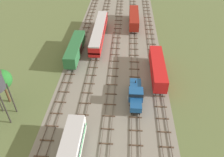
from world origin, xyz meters
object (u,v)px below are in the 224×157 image
Objects in this scene: shunter_loco_centre_near at (136,94)px; freight_boxcar_centre_farther at (134,18)px; freight_boxcar_far_left_midfar at (75,48)px; passenger_coach_left_far at (99,31)px; freight_boxcar_centre_right_mid at (158,68)px.

freight_boxcar_centre_farther is at bearing 89.99° from shunter_loco_centre_near.
shunter_loco_centre_near is at bearing -46.10° from freight_boxcar_far_left_midfar.
shunter_loco_centre_near is 0.38× the size of passenger_coach_left_far.
freight_boxcar_far_left_midfar is (-19.59, 6.83, 0.00)m from freight_boxcar_centre_right_mid.
passenger_coach_left_far is at bearing -134.06° from freight_boxcar_centre_farther.
freight_boxcar_centre_right_mid is 1.00× the size of freight_boxcar_centre_farther.
freight_boxcar_centre_farther is (14.69, 19.33, 0.00)m from freight_boxcar_far_left_midfar.
shunter_loco_centre_near is 0.60× the size of freight_boxcar_far_left_midfar.
freight_boxcar_centre_farther is (-4.90, 26.16, 0.00)m from freight_boxcar_centre_right_mid.
passenger_coach_left_far reaches higher than freight_boxcar_centre_right_mid.
passenger_coach_left_far is at bearing 62.01° from freight_boxcar_far_left_midfar.
passenger_coach_left_far is (-14.70, 16.03, 0.16)m from freight_boxcar_centre_right_mid.
freight_boxcar_centre_right_mid reaches higher than shunter_loco_centre_near.
passenger_coach_left_far is 1.57× the size of freight_boxcar_centre_farther.
passenger_coach_left_far reaches higher than freight_boxcar_far_left_midfar.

